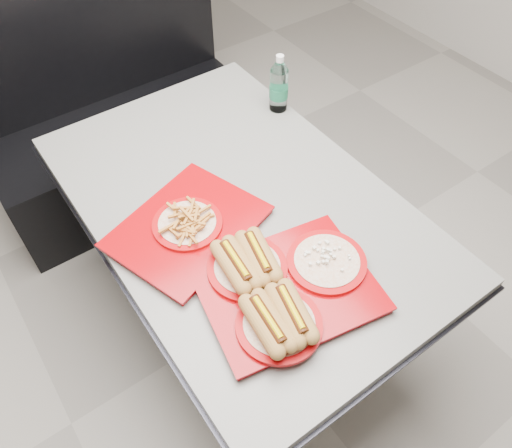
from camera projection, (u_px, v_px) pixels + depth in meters
ground at (244, 317)px, 2.21m from camera, size 6.00×6.00×0.00m
diner_table at (240, 233)px, 1.76m from camera, size 0.92×1.42×0.75m
booth_bench at (118, 118)px, 2.48m from camera, size 1.30×0.57×1.35m
tray_near at (281, 286)px, 1.38m from camera, size 0.53×0.46×0.10m
tray_far at (188, 225)px, 1.54m from camera, size 0.53×0.47×0.09m
water_bottle at (279, 87)px, 1.88m from camera, size 0.07×0.07×0.23m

